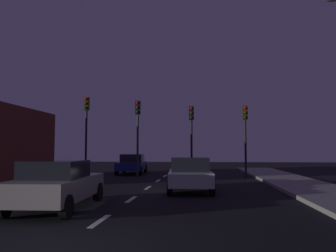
% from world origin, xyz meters
% --- Properties ---
extents(ground_plane, '(80.00, 80.00, 0.00)m').
position_xyz_m(ground_plane, '(0.00, 7.00, 0.00)').
color(ground_plane, black).
extents(lane_stripe_second, '(0.16, 1.60, 0.01)m').
position_xyz_m(lane_stripe_second, '(0.00, 2.60, 0.00)').
color(lane_stripe_second, silver).
rests_on(lane_stripe_second, ground_plane).
extents(lane_stripe_third, '(0.16, 1.60, 0.01)m').
position_xyz_m(lane_stripe_third, '(0.00, 6.40, 0.00)').
color(lane_stripe_third, silver).
rests_on(lane_stripe_third, ground_plane).
extents(lane_stripe_fourth, '(0.16, 1.60, 0.01)m').
position_xyz_m(lane_stripe_fourth, '(0.00, 10.20, 0.00)').
color(lane_stripe_fourth, silver).
rests_on(lane_stripe_fourth, ground_plane).
extents(lane_stripe_fifth, '(0.16, 1.60, 0.01)m').
position_xyz_m(lane_stripe_fifth, '(0.00, 14.00, 0.00)').
color(lane_stripe_fifth, silver).
rests_on(lane_stripe_fifth, ground_plane).
extents(lane_stripe_sixth, '(0.16, 1.60, 0.01)m').
position_xyz_m(lane_stripe_sixth, '(0.00, 17.80, 0.00)').
color(lane_stripe_sixth, silver).
rests_on(lane_stripe_sixth, ground_plane).
extents(traffic_signal_far_left, '(0.32, 0.38, 5.39)m').
position_xyz_m(traffic_signal_far_left, '(-5.15, 16.03, 3.75)').
color(traffic_signal_far_left, black).
rests_on(traffic_signal_far_left, ground_plane).
extents(traffic_signal_center_left, '(0.32, 0.38, 5.08)m').
position_xyz_m(traffic_signal_center_left, '(-1.63, 16.03, 3.55)').
color(traffic_signal_center_left, '#2D2D30').
rests_on(traffic_signal_center_left, ground_plane).
extents(traffic_signal_center_right, '(0.32, 0.38, 4.67)m').
position_xyz_m(traffic_signal_center_right, '(1.92, 16.03, 3.28)').
color(traffic_signal_center_right, black).
rests_on(traffic_signal_center_right, ground_plane).
extents(traffic_signal_far_right, '(0.32, 0.38, 4.65)m').
position_xyz_m(traffic_signal_far_right, '(5.37, 16.03, 3.27)').
color(traffic_signal_far_right, black).
rests_on(traffic_signal_far_right, ground_plane).
extents(car_stopped_ahead, '(2.11, 4.21, 1.48)m').
position_xyz_m(car_stopped_ahead, '(2.05, 9.09, 0.75)').
color(car_stopped_ahead, silver).
rests_on(car_stopped_ahead, ground_plane).
extents(car_adjacent_lane, '(2.07, 4.36, 1.47)m').
position_xyz_m(car_adjacent_lane, '(-1.85, 4.20, 0.75)').
color(car_adjacent_lane, gray).
rests_on(car_adjacent_lane, ground_plane).
extents(car_oncoming_far, '(2.18, 4.33, 1.50)m').
position_xyz_m(car_oncoming_far, '(-2.75, 19.67, 0.76)').
color(car_oncoming_far, navy).
rests_on(car_oncoming_far, ground_plane).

